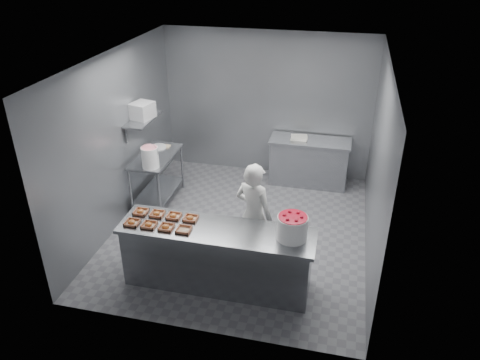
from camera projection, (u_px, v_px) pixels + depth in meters
The scene contains 24 objects.
floor at pixel (240, 230), 7.67m from camera, with size 4.50×4.50×0.00m, color #4C4C51.
ceiling at pixel (240, 59), 6.36m from camera, with size 4.50×4.50×0.00m, color white.
wall_back at pixel (267, 105), 8.95m from camera, with size 4.00×0.04×2.80m, color slate.
wall_left at pixel (118, 140), 7.42m from camera, with size 0.04×4.50×2.80m, color slate.
wall_right at pixel (378, 166), 6.61m from camera, with size 0.04×4.50×2.80m, color slate.
service_counter at pixel (217, 257), 6.30m from camera, with size 2.60×0.70×0.90m.
prep_table at pixel (157, 171), 8.24m from camera, with size 0.60×1.20×0.90m.
back_counter at pixel (309, 162), 8.91m from camera, with size 1.50×0.60×0.90m.
wall_shelf at pixel (143, 119), 7.83m from camera, with size 0.35×0.90×0.03m, color slate.
tray_0 at pixel (132, 222), 6.19m from camera, with size 0.19×0.18×0.06m.
tray_1 at pixel (149, 225), 6.14m from camera, with size 0.19×0.18×0.06m.
tray_2 at pixel (166, 227), 6.09m from camera, with size 0.19×0.18×0.06m.
tray_3 at pixel (184, 230), 6.04m from camera, with size 0.19×0.18×0.04m.
tray_4 at pixel (141, 212), 6.43m from camera, with size 0.19×0.18×0.06m.
tray_5 at pixel (157, 214), 6.38m from camera, with size 0.19×0.18×0.06m.
tray_6 at pixel (174, 216), 6.33m from camera, with size 0.19×0.18×0.06m.
tray_7 at pixel (190, 218), 6.28m from camera, with size 0.19×0.18×0.06m.
worker at pixel (254, 215), 6.58m from camera, with size 0.58×0.38×1.60m, color silver.
strawberry_tub at pixel (292, 227), 5.83m from camera, with size 0.39×0.39×0.32m.
glaze_bucket at pixel (150, 157), 7.61m from camera, with size 0.29×0.28×0.43m.
bucket_lid at pixel (158, 147), 8.40m from camera, with size 0.29×0.29×0.02m, color white.
rag at pixel (166, 146), 8.43m from camera, with size 0.14×0.12×0.02m, color #CCB28C.
appliance at pixel (142, 111), 7.78m from camera, with size 0.31×0.36×0.27m, color gray.
paper_stack at pixel (299, 138), 8.73m from camera, with size 0.30×0.22×0.06m, color silver.
Camera 1 is at (1.46, -6.23, 4.32)m, focal length 35.00 mm.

